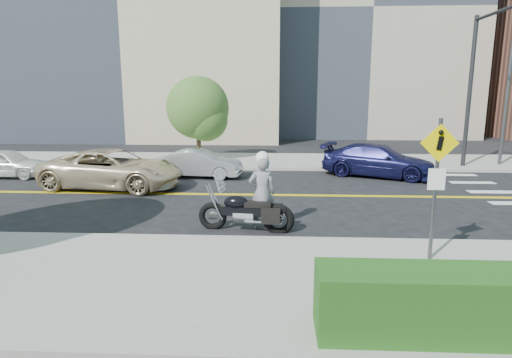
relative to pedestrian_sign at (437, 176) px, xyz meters
The scene contains 14 objects.
ground_plane 7.83m from the pedestrian_sign, 123.64° to the left, with size 120.00×120.00×0.00m, color black.
sidewalk_near 4.75m from the pedestrian_sign, 164.21° to the right, with size 60.00×5.00×0.15m, color #9E9B91.
sidewalk_far 14.56m from the pedestrian_sign, 106.91° to the left, with size 60.00×5.00×0.15m, color #9E9B91.
building_mid 33.51m from the pedestrian_sign, 83.29° to the left, with size 18.00×14.00×20.00m, color #A39984.
lamp_post 15.16m from the pedestrian_sign, 58.67° to the left, with size 0.16×0.16×8.00m, color #4C4C51.
traffic_light 13.06m from the pedestrian_sign, 63.01° to the left, with size 0.28×4.50×7.00m.
pedestrian_sign is the anchor object (origin of this frame).
motorcyclist 4.48m from the pedestrian_sign, 147.12° to the left, with size 0.78×0.55×2.14m.
motorcycle 4.81m from the pedestrian_sign, 151.94° to the left, with size 2.52×0.77×1.53m, color black, non-canonical shape.
suv 12.12m from the pedestrian_sign, 143.29° to the left, with size 2.51×5.44×1.51m, color beige.
parked_car_white 17.78m from the pedestrian_sign, 149.07° to the left, with size 1.49×3.70×1.26m, color white.
parked_car_silver 11.73m from the pedestrian_sign, 125.06° to the left, with size 1.29×3.70×1.22m, color #B8BAC0.
parked_car_blue 10.27m from the pedestrian_sign, 83.34° to the left, with size 1.99×4.90×1.42m, color #18194A.
tree_far_a 15.92m from the pedestrian_sign, 118.30° to the left, with size 3.32×3.32×4.54m.
Camera 1 is at (0.91, -15.15, 3.64)m, focal length 30.00 mm.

